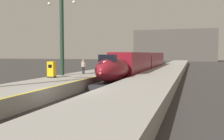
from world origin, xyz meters
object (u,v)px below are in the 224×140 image
object	(u,v)px
passenger_far_waiting	(103,64)
ticket_machine_yellow	(52,70)
station_column_mid	(62,27)
passenger_mid_platform	(107,63)
passenger_near_edge	(83,66)
rolling_suitcase	(100,72)
highspeed_train_main	(141,63)

from	to	relation	value
passenger_far_waiting	ticket_machine_yellow	distance (m)	10.34
station_column_mid	passenger_mid_platform	world-z (taller)	station_column_mid
passenger_near_edge	rolling_suitcase	bearing A→B (deg)	-6.76
station_column_mid	rolling_suitcase	bearing A→B (deg)	26.05
passenger_near_edge	ticket_machine_yellow	bearing A→B (deg)	-104.11
ticket_machine_yellow	rolling_suitcase	bearing A→B (deg)	53.83
passenger_near_edge	passenger_far_waiting	size ratio (longest dim) A/B	1.00
highspeed_train_main	passenger_near_edge	distance (m)	13.56
rolling_suitcase	highspeed_train_main	bearing A→B (deg)	80.98
passenger_mid_platform	rolling_suitcase	world-z (taller)	passenger_mid_platform
passenger_near_edge	passenger_far_waiting	distance (m)	5.20
passenger_near_edge	highspeed_train_main	bearing A→B (deg)	71.55
rolling_suitcase	station_column_mid	bearing A→B (deg)	-153.95
rolling_suitcase	ticket_machine_yellow	size ratio (longest dim) A/B	0.61
highspeed_train_main	passenger_far_waiting	world-z (taller)	highspeed_train_main
station_column_mid	passenger_mid_platform	size ratio (longest dim) A/B	5.23
passenger_mid_platform	passenger_far_waiting	bearing A→B (deg)	-83.31
ticket_machine_yellow	highspeed_train_main	bearing A→B (deg)	72.75
highspeed_train_main	ticket_machine_yellow	size ratio (longest dim) A/B	24.33
passenger_mid_platform	passenger_far_waiting	distance (m)	2.89
highspeed_train_main	station_column_mid	size ratio (longest dim) A/B	4.41
passenger_near_edge	rolling_suitcase	world-z (taller)	passenger_near_edge
passenger_mid_platform	passenger_far_waiting	world-z (taller)	same
ticket_machine_yellow	station_column_mid	bearing A→B (deg)	96.94
passenger_far_waiting	station_column_mid	bearing A→B (deg)	-106.89
station_column_mid	ticket_machine_yellow	distance (m)	5.44
station_column_mid	passenger_mid_platform	xyz separation A→B (m)	(1.88, 10.16, -4.35)
station_column_mid	passenger_near_edge	xyz separation A→B (m)	(1.61, 2.13, -4.35)
passenger_far_waiting	rolling_suitcase	world-z (taller)	passenger_far_waiting
passenger_near_edge	passenger_mid_platform	bearing A→B (deg)	88.08
passenger_far_waiting	rolling_suitcase	size ratio (longest dim) A/B	1.72
passenger_near_edge	ticket_machine_yellow	xyz separation A→B (m)	(-1.26, -5.00, -0.25)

